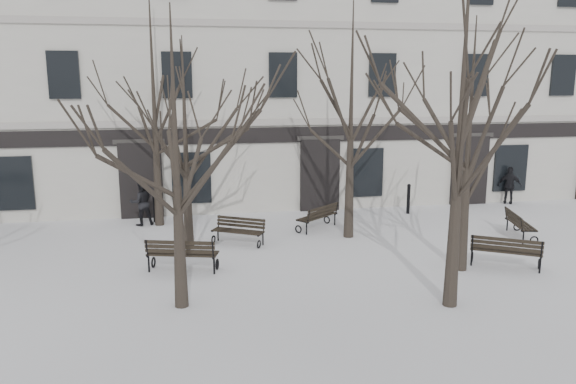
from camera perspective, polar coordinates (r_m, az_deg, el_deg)
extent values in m
plane|color=white|center=(14.83, -2.93, -9.42)|extent=(100.00, 100.00, 0.00)
cube|color=#B7B2A9|center=(26.80, -6.71, 11.89)|extent=(40.00, 10.00, 11.00)
cube|color=#A59E97|center=(21.85, -5.74, 7.02)|extent=(40.00, 0.12, 0.25)
cube|color=#A59E97|center=(21.88, -5.94, 16.72)|extent=(40.00, 0.12, 0.25)
cube|color=black|center=(21.88, -5.71, 5.71)|extent=(40.00, 0.10, 0.60)
cube|color=black|center=(22.93, -26.24, 0.80)|extent=(1.50, 0.14, 2.00)
cube|color=black|center=(22.10, -14.70, 1.12)|extent=(1.60, 0.22, 2.90)
cube|color=#2D2B28|center=(21.84, -14.91, 4.97)|extent=(1.90, 0.08, 0.18)
cube|color=black|center=(22.03, -9.78, 1.43)|extent=(1.50, 0.14, 2.00)
cube|color=black|center=(22.64, 3.24, 1.72)|extent=(1.60, 0.22, 2.90)
cube|color=#2D2B28|center=(22.39, 3.31, 5.49)|extent=(1.90, 0.08, 0.18)
cube|color=black|center=(23.15, 7.82, 1.98)|extent=(1.50, 0.14, 2.00)
cube|color=black|center=(24.95, 17.93, 2.10)|extent=(1.60, 0.22, 2.90)
cube|color=#2D2B28|center=(24.73, 18.19, 5.51)|extent=(1.90, 0.08, 0.18)
cube|color=black|center=(25.90, 21.64, 2.28)|extent=(1.50, 0.14, 2.00)
cube|color=black|center=(22.11, -21.82, 10.99)|extent=(1.10, 0.14, 1.70)
cube|color=black|center=(21.70, -11.21, 11.59)|extent=(1.10, 0.14, 1.70)
cube|color=black|center=(22.01, -0.52, 11.80)|extent=(1.10, 0.14, 1.70)
cube|color=black|center=(23.03, 9.54, 11.63)|extent=(1.10, 0.14, 1.70)
cube|color=black|center=(24.66, 18.49, 11.19)|extent=(1.10, 0.14, 1.70)
cube|color=black|center=(26.80, 26.15, 10.60)|extent=(1.10, 0.14, 1.70)
cone|color=black|center=(13.29, -10.96, -5.56)|extent=(0.34, 0.34, 2.89)
cone|color=black|center=(13.56, 16.50, -4.10)|extent=(0.34, 0.34, 3.52)
cone|color=black|center=(16.27, 17.41, -2.71)|extent=(0.34, 0.34, 2.89)
cone|color=black|center=(20.78, -13.12, 1.52)|extent=(0.34, 0.34, 3.59)
cone|color=black|center=(17.79, -10.14, -1.41)|extent=(0.34, 0.34, 2.74)
cone|color=black|center=(18.83, 6.25, 0.33)|extent=(0.34, 0.34, 3.33)
torus|color=black|center=(16.03, -7.21, -7.29)|extent=(0.13, 0.32, 0.31)
cylinder|color=black|center=(15.64, -7.52, -7.43)|extent=(0.05, 0.05, 0.49)
cube|color=black|center=(15.75, -7.39, -6.36)|extent=(0.21, 0.59, 0.05)
torus|color=black|center=(16.51, -13.51, -6.97)|extent=(0.13, 0.32, 0.31)
cylinder|color=black|center=(16.13, -13.96, -7.09)|extent=(0.05, 0.05, 0.49)
cube|color=black|center=(16.23, -13.78, -6.06)|extent=(0.21, 0.59, 0.05)
cube|color=black|center=(16.18, -10.41, -5.89)|extent=(1.91, 0.61, 0.04)
cube|color=black|center=(16.04, -10.55, -6.05)|extent=(1.91, 0.61, 0.04)
cube|color=black|center=(15.90, -10.70, -6.21)|extent=(1.91, 0.61, 0.04)
cube|color=black|center=(15.76, -10.85, -6.38)|extent=(1.91, 0.61, 0.04)
cube|color=black|center=(15.68, -10.91, -5.94)|extent=(1.89, 0.55, 0.10)
cube|color=black|center=(15.62, -10.95, -5.51)|extent=(1.89, 0.55, 0.10)
cube|color=black|center=(15.56, -10.99, -5.08)|extent=(1.89, 0.55, 0.10)
cylinder|color=black|center=(15.42, -7.63, -5.92)|extent=(0.08, 0.16, 0.54)
cylinder|color=black|center=(15.91, -14.14, -5.61)|extent=(0.08, 0.16, 0.54)
torus|color=black|center=(17.45, 24.15, -6.69)|extent=(0.21, 0.29, 0.31)
cylinder|color=black|center=(17.06, 24.23, -6.78)|extent=(0.05, 0.05, 0.48)
cube|color=black|center=(17.17, 24.27, -5.83)|extent=(0.35, 0.52, 0.05)
torus|color=black|center=(17.42, 18.21, -6.26)|extent=(0.21, 0.29, 0.31)
cylinder|color=black|center=(17.03, 18.15, -6.35)|extent=(0.05, 0.05, 0.48)
cube|color=black|center=(17.14, 18.24, -5.40)|extent=(0.35, 0.52, 0.05)
cube|color=black|center=(17.35, 21.26, -5.34)|extent=(1.68, 1.08, 0.04)
cube|color=black|center=(17.21, 21.26, -5.48)|extent=(1.68, 1.08, 0.04)
cube|color=black|center=(17.07, 21.26, -5.62)|extent=(1.68, 1.08, 0.04)
cube|color=black|center=(16.92, 21.25, -5.76)|extent=(1.68, 1.08, 0.04)
cube|color=black|center=(16.85, 21.29, -5.35)|extent=(1.64, 1.03, 0.10)
cube|color=black|center=(16.79, 21.32, -4.96)|extent=(1.64, 1.03, 0.10)
cube|color=black|center=(16.73, 21.35, -4.56)|extent=(1.64, 1.03, 0.10)
cylinder|color=black|center=(16.85, 24.37, -5.41)|extent=(0.12, 0.15, 0.53)
cylinder|color=black|center=(16.82, 18.23, -4.97)|extent=(0.12, 0.15, 0.53)
torus|color=black|center=(18.49, -7.58, -4.80)|extent=(0.18, 0.26, 0.27)
cylinder|color=black|center=(18.76, -7.12, -4.29)|extent=(0.05, 0.05, 0.42)
cube|color=black|center=(18.56, -7.37, -3.79)|extent=(0.30, 0.47, 0.05)
torus|color=black|center=(17.85, -2.97, -5.31)|extent=(0.18, 0.26, 0.27)
cylinder|color=black|center=(18.12, -2.56, -4.78)|extent=(0.05, 0.05, 0.42)
cube|color=black|center=(17.91, -2.77, -4.27)|extent=(0.30, 0.47, 0.05)
cube|color=black|center=(18.04, -5.39, -4.14)|extent=(1.52, 0.91, 0.03)
cube|color=black|center=(18.15, -5.21, -4.03)|extent=(1.52, 0.91, 0.03)
cube|color=black|center=(18.27, -5.04, -3.93)|extent=(1.52, 0.91, 0.03)
cube|color=black|center=(18.38, -4.87, -3.83)|extent=(1.52, 0.91, 0.03)
cube|color=black|center=(18.38, -4.83, -3.43)|extent=(1.49, 0.87, 0.08)
cube|color=black|center=(18.37, -4.81, -3.07)|extent=(1.49, 0.87, 0.08)
cube|color=black|center=(18.36, -4.79, -2.72)|extent=(1.49, 0.87, 0.08)
cylinder|color=black|center=(18.72, -7.05, -3.05)|extent=(0.10, 0.14, 0.47)
cylinder|color=black|center=(18.08, -2.48, -3.50)|extent=(0.10, 0.14, 0.47)
torus|color=black|center=(20.83, 3.97, -2.84)|extent=(0.22, 0.25, 0.29)
cylinder|color=black|center=(20.61, 4.78, -2.77)|extent=(0.05, 0.05, 0.45)
cube|color=black|center=(20.65, 4.38, -2.09)|extent=(0.39, 0.45, 0.05)
torus|color=black|center=(19.52, 1.06, -3.80)|extent=(0.22, 0.25, 0.29)
cylinder|color=black|center=(19.29, 1.90, -3.73)|extent=(0.05, 0.05, 0.45)
cube|color=black|center=(19.33, 1.48, -3.00)|extent=(0.39, 0.45, 0.05)
cube|color=black|center=(20.11, 2.48, -2.38)|extent=(1.43, 1.22, 0.03)
cube|color=black|center=(20.03, 2.80, -2.44)|extent=(1.43, 1.22, 0.03)
cube|color=black|center=(19.95, 3.12, -2.50)|extent=(1.43, 1.22, 0.03)
cube|color=black|center=(19.87, 3.44, -2.56)|extent=(1.43, 1.22, 0.03)
cube|color=black|center=(19.81, 3.54, -2.22)|extent=(1.39, 1.18, 0.09)
cube|color=black|center=(19.77, 3.59, -1.89)|extent=(1.39, 1.18, 0.09)
cube|color=black|center=(19.73, 3.65, -1.56)|extent=(1.39, 1.18, 0.09)
cylinder|color=black|center=(20.46, 4.98, -1.65)|extent=(0.12, 0.13, 0.49)
cylinder|color=black|center=(19.13, 2.09, -2.55)|extent=(0.12, 0.13, 0.49)
torus|color=black|center=(19.90, 23.72, -4.51)|extent=(0.29, 0.12, 0.28)
cylinder|color=black|center=(19.76, 22.79, -4.29)|extent=(0.05, 0.05, 0.44)
cube|color=black|center=(19.77, 23.32, -3.67)|extent=(0.53, 0.18, 0.05)
torus|color=black|center=(21.41, 22.26, -3.30)|extent=(0.29, 0.12, 0.28)
cylinder|color=black|center=(21.28, 21.38, -3.09)|extent=(0.05, 0.05, 0.44)
cube|color=black|center=(21.28, 21.87, -2.52)|extent=(0.53, 0.18, 0.05)
cube|color=black|center=(20.59, 23.14, -3.02)|extent=(0.51, 1.72, 0.03)
cube|color=black|center=(20.54, 22.78, -3.02)|extent=(0.51, 1.72, 0.03)
cube|color=black|center=(20.50, 22.42, -3.02)|extent=(0.51, 1.72, 0.03)
cube|color=black|center=(20.45, 22.06, -3.03)|extent=(0.51, 1.72, 0.03)
cube|color=black|center=(20.41, 21.98, -2.68)|extent=(0.46, 1.70, 0.09)
cube|color=black|center=(20.38, 21.95, -2.36)|extent=(0.46, 1.70, 0.09)
cube|color=black|center=(20.35, 21.92, -2.04)|extent=(0.46, 1.70, 0.09)
cylinder|color=black|center=(19.64, 22.67, -3.13)|extent=(0.14, 0.07, 0.48)
cylinder|color=black|center=(21.16, 21.26, -2.01)|extent=(0.14, 0.07, 0.48)
cylinder|color=black|center=(21.50, -13.40, -1.74)|extent=(0.12, 0.12, 0.96)
sphere|color=black|center=(21.40, -13.46, -0.44)|extent=(0.13, 0.13, 0.13)
cylinder|color=black|center=(22.71, 12.13, -0.80)|extent=(0.13, 0.13, 1.10)
sphere|color=black|center=(22.60, 12.19, 0.62)|extent=(0.15, 0.15, 0.15)
imported|color=black|center=(21.27, -14.56, -3.27)|extent=(0.99, 0.88, 1.71)
imported|color=black|center=(25.82, 21.47, -1.12)|extent=(1.01, 0.79, 1.60)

